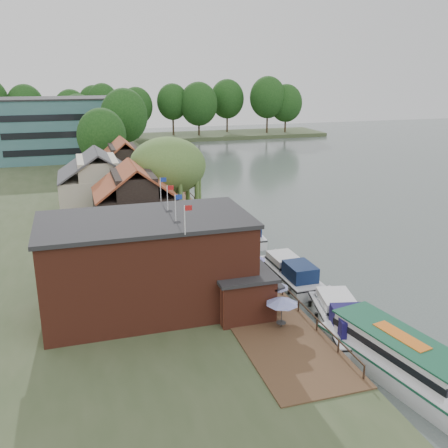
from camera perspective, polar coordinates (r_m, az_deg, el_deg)
ground at (r=45.36m, az=11.85°, el=-7.29°), size 260.00×260.00×0.00m
land_bank at (r=73.76m, az=-23.72°, el=1.61°), size 50.00×140.00×1.00m
quay_deck at (r=50.72m, az=-1.51°, el=-2.94°), size 6.00×50.00×0.10m
quay_rail at (r=51.75m, az=1.23°, el=-1.99°), size 0.20×49.00×1.00m
pub at (r=38.14m, az=-5.83°, el=-4.23°), size 20.00×11.00×7.30m
hotel_block at (r=106.52m, az=-17.90°, el=10.31°), size 25.40×12.40×12.30m
cottage_a at (r=51.94m, az=-10.20°, el=2.14°), size 8.60×7.60×8.50m
cottage_b at (r=61.41m, az=-14.15°, el=4.22°), size 9.60×8.60×8.50m
cottage_c at (r=70.48m, az=-11.33°, el=6.05°), size 7.60×7.60×8.50m
willow at (r=57.17m, az=-6.39°, el=4.68°), size 8.60×8.60×10.43m
umbrella_0 at (r=35.73m, az=6.60°, el=-9.97°), size 2.30×2.30×2.38m
umbrella_1 at (r=38.15m, az=5.78°, el=-8.09°), size 2.12×2.12×2.38m
umbrella_2 at (r=41.44m, az=2.92°, el=-5.89°), size 2.35×2.35×2.38m
umbrella_3 at (r=43.26m, az=3.37°, el=-4.87°), size 2.13×2.13×2.38m
umbrella_4 at (r=46.10m, az=0.54°, el=-3.41°), size 2.03×2.03×2.38m
umbrella_5 at (r=48.61m, az=0.21°, el=-2.30°), size 2.10×2.10×2.38m
cruiser_0 at (r=38.33m, az=13.36°, el=-10.11°), size 5.51×10.73×2.50m
cruiser_1 at (r=45.81m, az=7.63°, el=-5.16°), size 3.34×10.01×2.42m
cruiser_2 at (r=57.01m, az=2.21°, el=-0.39°), size 4.26×10.74×2.57m
cruiser_3 at (r=62.78m, az=-0.70°, el=1.12°), size 3.80×9.40×2.19m
tour_boat at (r=33.77m, az=20.18°, el=-14.43°), size 6.12×13.57×2.86m
swan at (r=35.10m, az=13.71°, el=-14.81°), size 0.44×0.44×0.44m
bank_tree_0 at (r=80.52m, az=-13.71°, el=8.53°), size 7.51×7.51×12.00m
bank_tree_1 at (r=86.19m, az=-13.34°, el=8.60°), size 6.23×6.23×10.48m
bank_tree_2 at (r=94.10m, az=-11.26°, el=10.64°), size 8.46×8.46×14.42m
bank_tree_3 at (r=114.76m, az=-16.19°, el=10.98°), size 7.67×7.67×12.60m
bank_tree_4 at (r=122.56m, az=-14.20°, el=11.28°), size 7.53×7.53×11.69m
bank_tree_5 at (r=131.63m, az=-13.60°, el=12.28°), size 7.49×7.49×14.34m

